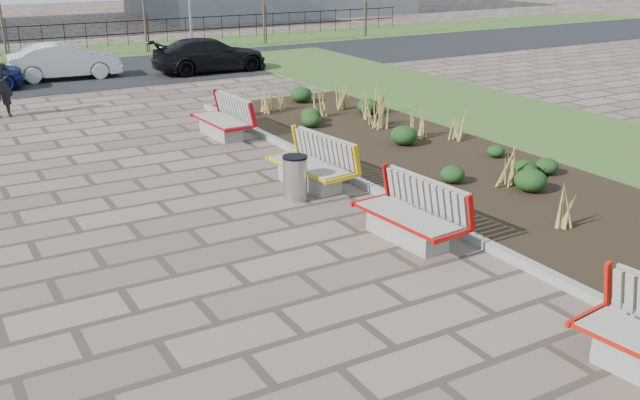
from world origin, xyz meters
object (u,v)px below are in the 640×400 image
bench_d (220,118)px  litter_bin (295,179)px  bench_c (309,163)px  car_black (210,55)px  car_silver (65,61)px  bench_b (407,213)px

bench_d → litter_bin: size_ratio=2.41×
bench_c → car_black: 14.58m
car_silver → car_black: 5.35m
bench_c → bench_d: same height
litter_bin → car_black: 15.33m
litter_bin → car_silver: car_silver is taller
litter_bin → car_silver: bearing=93.6°
bench_d → car_silver: bearing=96.1°
bench_c → car_black: bearing=68.9°
bench_c → car_silver: car_silver is taller
bench_b → bench_d: same height
bench_b → bench_d: (0.00, 7.99, 0.00)m
bench_c → bench_d: (0.00, 4.66, 0.00)m
bench_b → car_black: 17.83m
bench_b → litter_bin: size_ratio=2.41×
bench_d → car_silver: size_ratio=0.53×
bench_c → bench_b: bearing=-97.1°
bench_b → car_silver: (-1.66, 18.68, 0.17)m
bench_c → litter_bin: size_ratio=2.41×
bench_b → litter_bin: 2.80m
car_silver → car_black: bearing=-98.5°
bench_b → car_silver: car_silver is taller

